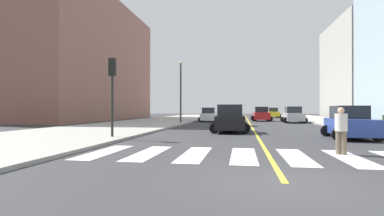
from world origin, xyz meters
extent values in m
plane|color=#333335|center=(0.00, 0.00, 0.00)|extent=(220.00, 220.00, 0.00)
cube|color=#9E9B93|center=(-12.20, 20.00, 0.07)|extent=(10.00, 120.00, 0.15)
cube|color=silver|center=(-6.30, 4.00, 0.01)|extent=(0.90, 4.00, 0.01)
cube|color=silver|center=(-4.50, 4.00, 0.01)|extent=(0.90, 4.00, 0.01)
cube|color=silver|center=(-2.70, 4.00, 0.01)|extent=(0.90, 4.00, 0.01)
cube|color=silver|center=(-0.90, 4.00, 0.01)|extent=(0.90, 4.00, 0.01)
cube|color=silver|center=(0.90, 4.00, 0.01)|extent=(0.90, 4.00, 0.01)
cube|color=silver|center=(2.70, 4.00, 0.01)|extent=(0.90, 4.00, 0.01)
cube|color=yellow|center=(0.00, 40.00, 0.01)|extent=(0.16, 80.00, 0.01)
cube|color=#9E9B93|center=(29.14, 66.65, 10.98)|extent=(18.00, 24.00, 21.95)
cube|color=brown|center=(-28.14, 37.89, 9.51)|extent=(16.00, 32.00, 19.03)
cube|color=red|center=(1.84, 36.77, 0.76)|extent=(2.17, 4.67, 0.99)
cube|color=#1E2328|center=(1.84, 37.05, 1.65)|extent=(1.80, 2.35, 0.84)
cylinder|color=black|center=(0.79, 35.32, 0.38)|extent=(0.75, 0.26, 0.75)
cylinder|color=black|center=(2.93, 35.36, 0.38)|extent=(0.75, 0.26, 0.75)
cylinder|color=black|center=(0.75, 38.19, 0.38)|extent=(0.75, 0.26, 0.75)
cylinder|color=black|center=(2.89, 38.23, 0.38)|extent=(0.75, 0.26, 0.75)
cube|color=#B7B7BC|center=(5.48, 31.85, 0.75)|extent=(2.11, 4.59, 0.98)
cube|color=#1E2328|center=(5.48, 32.12, 1.63)|extent=(1.76, 2.30, 0.83)
cylinder|color=black|center=(4.41, 30.44, 0.37)|extent=(0.74, 0.25, 0.74)
cylinder|color=black|center=(6.52, 30.42, 0.37)|extent=(0.74, 0.25, 0.74)
cylinder|color=black|center=(4.44, 33.28, 0.37)|extent=(0.74, 0.25, 0.74)
cylinder|color=black|center=(6.55, 33.25, 0.37)|extent=(0.74, 0.25, 0.74)
cube|color=silver|center=(-5.30, 32.97, 0.70)|extent=(2.03, 4.34, 0.92)
cube|color=#1E2328|center=(-5.30, 32.71, 1.53)|extent=(1.68, 2.18, 0.78)
cylinder|color=black|center=(-4.34, 34.32, 0.35)|extent=(0.70, 0.24, 0.70)
cylinder|color=black|center=(-6.32, 34.28, 0.35)|extent=(0.70, 0.24, 0.70)
cylinder|color=black|center=(-4.29, 31.65, 0.35)|extent=(0.70, 0.24, 0.70)
cylinder|color=black|center=(-6.27, 31.61, 0.35)|extent=(0.70, 0.24, 0.70)
cube|color=slate|center=(-2.04, 23.87, 0.75)|extent=(2.12, 4.59, 0.98)
cube|color=#1E2328|center=(-2.03, 23.59, 1.63)|extent=(1.77, 2.30, 0.83)
cylinder|color=black|center=(-1.00, 25.29, 0.37)|extent=(0.74, 0.25, 0.74)
cylinder|color=black|center=(-3.11, 25.27, 0.37)|extent=(0.74, 0.25, 0.74)
cylinder|color=black|center=(-0.97, 22.47, 0.37)|extent=(0.74, 0.25, 0.74)
cylinder|color=black|center=(-3.07, 22.44, 0.37)|extent=(0.74, 0.25, 0.74)
cube|color=#2D479E|center=(5.18, 11.30, 0.69)|extent=(2.08, 4.31, 0.91)
cube|color=#1E2328|center=(5.19, 11.55, 1.51)|extent=(1.70, 2.18, 0.77)
cylinder|color=black|center=(4.15, 10.03, 0.34)|extent=(0.69, 0.25, 0.69)
cylinder|color=black|center=(6.10, 9.95, 0.34)|extent=(0.69, 0.25, 0.69)
cylinder|color=black|center=(4.25, 12.65, 0.34)|extent=(0.69, 0.25, 0.69)
cylinder|color=black|center=(6.21, 12.58, 0.34)|extent=(0.69, 0.25, 0.69)
cube|color=gold|center=(5.43, 55.79, 0.75)|extent=(2.26, 4.66, 0.98)
cube|color=#1E2328|center=(5.42, 56.06, 1.63)|extent=(1.84, 2.36, 0.83)
cylinder|color=black|center=(4.43, 54.33, 0.37)|extent=(0.75, 0.27, 0.74)
cylinder|color=black|center=(6.54, 54.42, 0.37)|extent=(0.75, 0.27, 0.74)
cylinder|color=black|center=(4.31, 57.16, 0.37)|extent=(0.75, 0.27, 0.74)
cylinder|color=black|center=(6.42, 57.25, 0.37)|extent=(0.75, 0.27, 0.74)
cube|color=black|center=(-1.82, 15.14, 0.74)|extent=(2.20, 4.60, 0.97)
cube|color=#1E2328|center=(-1.82, 14.87, 1.62)|extent=(1.80, 2.32, 0.82)
cylinder|color=black|center=(-0.82, 16.58, 0.37)|extent=(0.74, 0.26, 0.73)
cylinder|color=black|center=(-2.92, 16.51, 0.37)|extent=(0.74, 0.26, 0.73)
cylinder|color=black|center=(-0.73, 13.77, 0.37)|extent=(0.74, 0.26, 0.73)
cylinder|color=black|center=(-2.82, 13.70, 0.37)|extent=(0.74, 0.26, 0.73)
cylinder|color=black|center=(-8.17, 8.79, 1.86)|extent=(0.14, 0.14, 3.42)
cube|color=black|center=(-8.17, 8.79, 4.07)|extent=(0.36, 0.28, 1.00)
sphere|color=red|center=(-8.17, 8.97, 4.37)|extent=(0.18, 0.18, 0.18)
sphere|color=orange|center=(-8.17, 8.97, 4.07)|extent=(0.18, 0.18, 0.18)
sphere|color=green|center=(-8.17, 8.97, 3.77)|extent=(0.18, 0.18, 0.18)
cube|color=#2D2D33|center=(9.40, 16.90, 0.37)|extent=(0.11, 0.48, 0.44)
cylinder|color=brown|center=(2.60, 4.88, 0.44)|extent=(0.20, 0.20, 0.87)
cylinder|color=brown|center=(2.76, 4.79, 0.44)|extent=(0.20, 0.20, 0.87)
cylinder|color=beige|center=(2.68, 4.83, 1.20)|extent=(0.44, 0.44, 0.65)
sphere|color=tan|center=(2.68, 4.83, 1.64)|extent=(0.24, 0.24, 0.24)
cylinder|color=#38383D|center=(-8.04, 27.34, 3.60)|extent=(0.20, 0.20, 6.90)
sphere|color=silver|center=(-8.04, 27.34, 7.20)|extent=(0.44, 0.44, 0.44)
camera|label=1|loc=(-0.98, -6.96, 1.68)|focal=27.78mm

